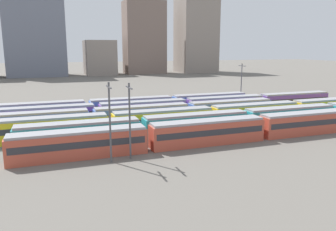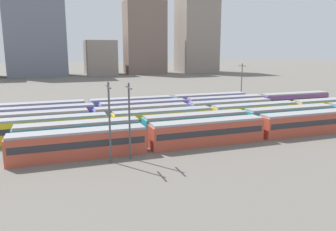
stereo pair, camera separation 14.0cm
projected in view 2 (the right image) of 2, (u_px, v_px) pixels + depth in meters
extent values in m
plane|color=#666059|center=(93.00, 132.00, 57.46)|extent=(600.00, 600.00, 0.00)
cube|color=#BC4C38|center=(79.00, 145.00, 44.01)|extent=(18.00, 3.00, 3.40)
cube|color=#2D2D33|center=(79.00, 142.00, 43.93)|extent=(17.20, 3.06, 0.90)
cube|color=#939399|center=(78.00, 131.00, 43.63)|extent=(17.60, 2.70, 0.35)
cube|color=#BC4C38|center=(208.00, 133.00, 50.19)|extent=(18.00, 3.00, 3.40)
cube|color=#2D2D33|center=(208.00, 130.00, 50.11)|extent=(17.20, 3.06, 0.90)
cube|color=#939399|center=(208.00, 121.00, 49.82)|extent=(17.60, 2.70, 0.35)
cube|color=#BC4C38|center=(308.00, 124.00, 56.38)|extent=(18.00, 3.00, 3.40)
cube|color=#2D2D33|center=(308.00, 121.00, 56.30)|extent=(17.20, 3.06, 0.90)
cube|color=#939399|center=(309.00, 113.00, 56.00)|extent=(17.60, 2.70, 0.35)
cube|color=teal|center=(79.00, 135.00, 48.95)|extent=(18.00, 3.00, 3.40)
cube|color=#2D2D33|center=(79.00, 133.00, 48.87)|extent=(17.20, 3.06, 0.90)
cube|color=#939399|center=(78.00, 123.00, 48.58)|extent=(17.60, 2.70, 0.35)
cube|color=teal|center=(196.00, 125.00, 55.14)|extent=(18.00, 3.00, 3.40)
cube|color=#2D2D33|center=(196.00, 123.00, 55.05)|extent=(17.20, 3.06, 0.90)
cube|color=#939399|center=(196.00, 114.00, 54.76)|extent=(17.60, 2.70, 0.35)
cube|color=teal|center=(289.00, 118.00, 61.32)|extent=(18.00, 3.00, 3.40)
cube|color=#2D2D33|center=(290.00, 115.00, 61.24)|extent=(17.20, 3.06, 0.90)
cube|color=#939399|center=(290.00, 108.00, 60.94)|extent=(17.60, 2.70, 0.35)
cube|color=yellow|center=(50.00, 129.00, 52.44)|extent=(18.00, 3.00, 3.40)
cube|color=#2D2D33|center=(50.00, 127.00, 52.36)|extent=(17.20, 3.06, 0.90)
cube|color=#939399|center=(49.00, 118.00, 52.07)|extent=(17.60, 2.70, 0.35)
cube|color=yellow|center=(163.00, 121.00, 58.63)|extent=(18.00, 3.00, 3.40)
cube|color=#2D2D33|center=(163.00, 119.00, 58.55)|extent=(17.20, 3.06, 0.90)
cube|color=#939399|center=(163.00, 110.00, 58.25)|extent=(17.60, 2.70, 0.35)
cube|color=yellow|center=(255.00, 114.00, 64.81)|extent=(18.00, 3.00, 3.40)
cube|color=#2D2D33|center=(255.00, 112.00, 64.73)|extent=(17.20, 3.06, 0.90)
cube|color=#939399|center=(255.00, 104.00, 64.44)|extent=(17.60, 2.70, 0.35)
cube|color=yellow|center=(330.00, 108.00, 71.00)|extent=(18.00, 3.00, 3.40)
cube|color=#2D2D33|center=(330.00, 106.00, 70.92)|extent=(17.20, 3.06, 0.90)
cube|color=#939399|center=(331.00, 99.00, 70.62)|extent=(17.60, 2.70, 0.35)
cube|color=#4C70BC|center=(35.00, 124.00, 56.45)|extent=(18.00, 3.00, 3.40)
cube|color=#2D2D33|center=(35.00, 121.00, 56.37)|extent=(17.20, 3.06, 0.90)
cube|color=#939399|center=(34.00, 113.00, 56.07)|extent=(17.60, 2.70, 0.35)
cube|color=#4C70BC|center=(142.00, 116.00, 62.63)|extent=(18.00, 3.00, 3.40)
cube|color=#2D2D33|center=(142.00, 114.00, 62.55)|extent=(17.20, 3.06, 0.90)
cube|color=#939399|center=(142.00, 106.00, 62.26)|extent=(17.60, 2.70, 0.35)
cube|color=#4C70BC|center=(230.00, 110.00, 68.82)|extent=(18.00, 3.00, 3.40)
cube|color=#2D2D33|center=(230.00, 108.00, 68.73)|extent=(17.20, 3.06, 0.90)
cube|color=#939399|center=(231.00, 101.00, 68.44)|extent=(17.60, 2.70, 0.35)
cube|color=#6B429E|center=(46.00, 117.00, 61.82)|extent=(18.00, 3.00, 3.40)
cube|color=#2D2D33|center=(46.00, 115.00, 61.74)|extent=(17.20, 3.06, 0.90)
cube|color=#939399|center=(45.00, 107.00, 61.44)|extent=(17.60, 2.70, 0.35)
cube|color=#6B429E|center=(144.00, 111.00, 68.00)|extent=(18.00, 3.00, 3.40)
cube|color=#2D2D33|center=(144.00, 109.00, 67.92)|extent=(17.20, 3.06, 0.90)
cube|color=#939399|center=(144.00, 102.00, 67.63)|extent=(17.60, 2.70, 0.35)
cube|color=#6B429E|center=(225.00, 106.00, 74.19)|extent=(18.00, 3.00, 3.40)
cube|color=#2D2D33|center=(225.00, 104.00, 74.11)|extent=(17.20, 3.06, 0.90)
cube|color=#939399|center=(226.00, 97.00, 73.81)|extent=(17.60, 2.70, 0.35)
cube|color=#6B429E|center=(294.00, 101.00, 80.37)|extent=(18.00, 3.00, 3.40)
cube|color=#2D2D33|center=(294.00, 99.00, 80.29)|extent=(17.20, 3.06, 0.90)
cube|color=#939399|center=(295.00, 93.00, 80.00)|extent=(17.60, 2.70, 0.35)
cube|color=#4C70BC|center=(39.00, 112.00, 66.20)|extent=(18.00, 3.00, 3.40)
cube|color=#2D2D33|center=(39.00, 110.00, 66.12)|extent=(17.20, 3.06, 0.90)
cube|color=#939399|center=(39.00, 103.00, 65.83)|extent=(17.60, 2.70, 0.35)
cube|color=#4C70BC|center=(132.00, 107.00, 72.39)|extent=(18.00, 3.00, 3.40)
cube|color=#2D2D33|center=(132.00, 105.00, 72.31)|extent=(17.20, 3.06, 0.90)
cube|color=#939399|center=(132.00, 98.00, 72.01)|extent=(17.60, 2.70, 0.35)
cube|color=#4C70BC|center=(210.00, 102.00, 78.57)|extent=(18.00, 3.00, 3.40)
cube|color=#2D2D33|center=(210.00, 101.00, 78.49)|extent=(17.20, 3.06, 0.90)
cube|color=#939399|center=(210.00, 94.00, 78.20)|extent=(17.60, 2.70, 0.35)
cylinder|color=#4C4C51|center=(129.00, 122.00, 42.89)|extent=(0.24, 0.24, 10.02)
cube|color=#47474C|center=(129.00, 88.00, 42.01)|extent=(0.16, 3.20, 0.16)
cylinder|color=#4C4C51|center=(241.00, 84.00, 84.02)|extent=(0.24, 0.24, 10.53)
cube|color=#47474C|center=(242.00, 66.00, 83.09)|extent=(0.16, 3.20, 0.16)
cylinder|color=#4C4C51|center=(110.00, 123.00, 41.51)|extent=(0.24, 0.24, 10.27)
cube|color=#47474C|center=(108.00, 87.00, 40.60)|extent=(0.16, 3.20, 0.16)
cube|color=slate|center=(36.00, 35.00, 167.56)|extent=(28.54, 19.35, 41.95)
cube|color=gray|center=(100.00, 58.00, 180.25)|extent=(15.65, 21.22, 18.31)
cube|color=#7A665B|center=(145.00, 38.00, 186.39)|extent=(22.19, 14.35, 39.70)
cube|color=gray|center=(197.00, 36.00, 196.50)|extent=(21.23, 19.90, 42.76)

